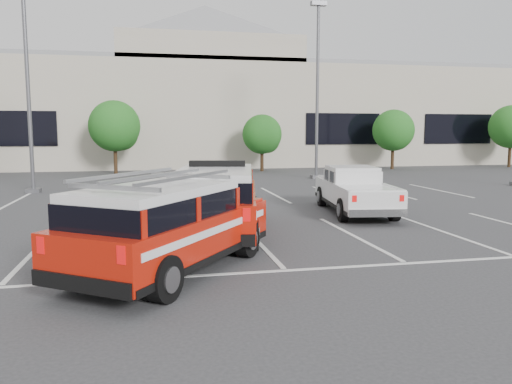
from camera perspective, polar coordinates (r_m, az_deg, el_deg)
ground at (r=13.01m, az=0.09°, el=-5.60°), size 120.00×120.00×0.00m
stall_markings at (r=17.35m, az=-2.97°, el=-2.40°), size 23.00×15.00×0.01m
convention_building at (r=44.41m, az=-8.28°, el=9.36°), size 60.00×16.99×13.20m
tree_mid_left at (r=34.54m, az=-15.72°, el=7.08°), size 3.37×3.37×4.85m
tree_mid_right at (r=35.32m, az=0.82°, el=6.45°), size 2.77×2.77×3.99m
tree_right at (r=38.75m, az=15.51°, el=6.65°), size 3.07×3.07×4.42m
tree_far_right at (r=44.22m, az=27.20°, el=6.50°), size 3.37×3.37×4.85m
light_pole_left at (r=25.12m, az=-24.66°, el=11.74°), size 0.90×0.60×10.24m
light_pole_mid at (r=30.09m, az=7.02°, el=11.42°), size 0.90×0.60×10.24m
fire_chief_suv at (r=13.53m, az=-4.54°, el=-1.57°), size 3.15×6.04×2.02m
white_pickup at (r=17.68m, az=11.18°, el=-0.30°), size 2.47×5.37×1.59m
ladder_suv at (r=10.16m, az=-9.97°, el=-4.63°), size 4.62×5.35×2.02m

